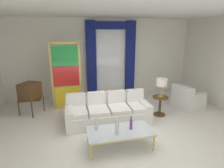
% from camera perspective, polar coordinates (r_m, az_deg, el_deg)
% --- Properties ---
extents(ground_plane, '(16.00, 16.00, 0.00)m').
position_cam_1_polar(ground_plane, '(5.05, 3.34, -14.24)').
color(ground_plane, white).
extents(wall_rear, '(8.00, 0.12, 3.00)m').
position_cam_1_polar(wall_rear, '(7.43, -3.27, 7.81)').
color(wall_rear, white).
rests_on(wall_rear, ground).
extents(ceiling_slab, '(8.00, 7.60, 0.04)m').
position_cam_1_polar(ceiling_slab, '(5.17, 1.20, 21.25)').
color(ceiling_slab, white).
extents(curtained_window, '(2.00, 0.17, 2.70)m').
position_cam_1_polar(curtained_window, '(7.31, -0.27, 9.60)').
color(curtained_window, white).
rests_on(curtained_window, ground).
extents(couch_white_long, '(2.35, 0.95, 0.86)m').
position_cam_1_polar(couch_white_long, '(5.44, -1.37, -8.32)').
color(couch_white_long, white).
rests_on(couch_white_long, ground).
extents(coffee_table, '(1.44, 0.71, 0.41)m').
position_cam_1_polar(coffee_table, '(4.29, 2.36, -14.25)').
color(coffee_table, silver).
rests_on(coffee_table, ground).
extents(bottle_blue_decanter, '(0.06, 0.06, 0.28)m').
position_cam_1_polar(bottle_blue_decanter, '(4.27, -4.71, -12.28)').
color(bottle_blue_decanter, silver).
rests_on(bottle_blue_decanter, coffee_table).
extents(bottle_crystal_tall, '(0.06, 0.06, 0.32)m').
position_cam_1_polar(bottle_crystal_tall, '(4.29, 5.77, -11.88)').
color(bottle_crystal_tall, '#753384').
rests_on(bottle_crystal_tall, coffee_table).
extents(bottle_amber_squat, '(0.08, 0.08, 0.36)m').
position_cam_1_polar(bottle_amber_squat, '(4.06, 1.51, -13.27)').
color(bottle_amber_squat, silver).
rests_on(bottle_amber_squat, coffee_table).
extents(vintage_tv, '(0.73, 0.76, 1.35)m').
position_cam_1_polar(vintage_tv, '(6.33, -23.60, -2.09)').
color(vintage_tv, brown).
rests_on(vintage_tv, ground).
extents(armchair_white, '(1.00, 0.98, 0.80)m').
position_cam_1_polar(armchair_white, '(6.88, 21.75, -4.38)').
color(armchair_white, white).
rests_on(armchair_white, ground).
extents(stained_glass_divider, '(0.95, 0.05, 2.20)m').
position_cam_1_polar(stained_glass_divider, '(6.32, -13.64, 1.88)').
color(stained_glass_divider, gold).
rests_on(stained_glass_divider, ground).
extents(peacock_figurine, '(0.44, 0.60, 0.50)m').
position_cam_1_polar(peacock_figurine, '(6.29, -8.79, -5.93)').
color(peacock_figurine, beige).
rests_on(peacock_figurine, ground).
extents(round_side_table, '(0.48, 0.48, 0.59)m').
position_cam_1_polar(round_side_table, '(6.01, 14.33, -5.93)').
color(round_side_table, brown).
rests_on(round_side_table, ground).
extents(table_lamp_brass, '(0.32, 0.32, 0.57)m').
position_cam_1_polar(table_lamp_brass, '(5.80, 14.77, 0.27)').
color(table_lamp_brass, '#B29338').
rests_on(table_lamp_brass, round_side_table).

